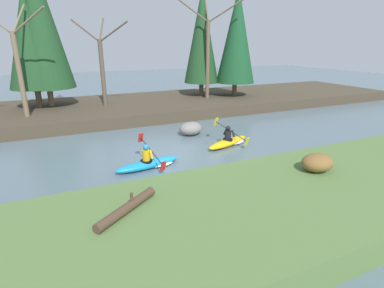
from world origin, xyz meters
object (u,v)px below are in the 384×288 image
Objects in this scene: kayaker_middle at (150,163)px; kayaker_lead at (230,141)px; boulder_midstream at (191,129)px; driftwood_log at (127,208)px.

kayaker_lead is at bearing 4.76° from kayaker_middle.
driftwood_log reaches higher than boulder_midstream.
kayaker_middle is (-4.34, -1.10, 0.00)m from kayaker_lead.
kayaker_lead reaches higher than driftwood_log.
driftwood_log is (-6.18, -5.28, 0.66)m from kayaker_lead.
kayaker_lead reaches higher than boulder_midstream.
kayaker_middle is 4.78m from boulder_midstream.
kayaker_lead is 2.15× the size of boulder_midstream.
boulder_midstream is at bearing 92.83° from kayaker_lead.
kayaker_middle reaches higher than driftwood_log.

